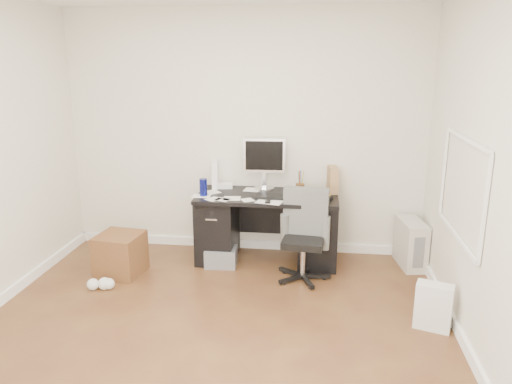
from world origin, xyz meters
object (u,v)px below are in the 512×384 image
desk (267,226)px  keyboard (280,197)px  wicker_basket (120,254)px  office_chair (303,236)px  pc_tower (411,243)px  lcd_monitor (264,164)px

desk → keyboard: keyboard is taller
desk → wicker_basket: (-1.46, -0.55, -0.19)m
office_chair → pc_tower: bearing=29.3°
lcd_monitor → wicker_basket: bearing=-153.5°
keyboard → wicker_basket: keyboard is taller
keyboard → office_chair: bearing=-47.4°
keyboard → office_chair: size_ratio=0.54×
lcd_monitor → office_chair: bearing=-57.0°
lcd_monitor → pc_tower: bearing=-8.3°
lcd_monitor → office_chair: lcd_monitor is taller
lcd_monitor → pc_tower: 1.79m
keyboard → wicker_basket: bearing=-162.5°
lcd_monitor → pc_tower: (1.60, -0.17, -0.79)m
office_chair → wicker_basket: office_chair is taller
lcd_monitor → pc_tower: lcd_monitor is taller
wicker_basket → lcd_monitor: bearing=28.6°
lcd_monitor → desk: bearing=-77.1°
office_chair → pc_tower: office_chair is taller
office_chair → pc_tower: (1.13, 0.49, -0.21)m
keyboard → desk: bearing=141.6°
desk → office_chair: size_ratio=1.64×
lcd_monitor → wicker_basket: (-1.40, -0.77, -0.83)m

